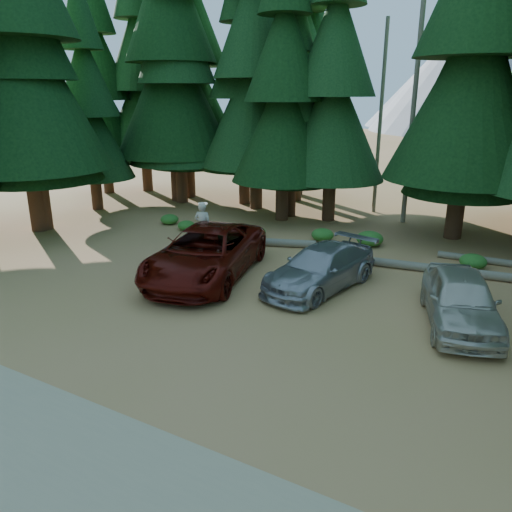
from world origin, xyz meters
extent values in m
plane|color=#A88547|center=(0.00, 0.00, 0.00)|extent=(160.00, 160.00, 0.00)
cube|color=tan|center=(0.00, -6.50, 0.01)|extent=(26.00, 3.50, 0.01)
cylinder|color=#6E6458|center=(0.80, 14.50, 6.00)|extent=(0.24, 0.24, 12.00)
cylinder|color=#6E6458|center=(-1.20, 16.00, 5.00)|extent=(0.20, 0.20, 10.00)
cone|color=gray|center=(-8.00, 95.00, 10.00)|extent=(36.00, 36.00, 20.00)
imported|color=#520C07|center=(-3.46, 2.86, 0.90)|extent=(4.40, 7.01, 1.81)
imported|color=#9FA1A7|center=(0.56, 3.87, 0.72)|extent=(2.99, 5.25, 1.43)
imported|color=beige|center=(5.14, 3.19, 0.79)|extent=(3.14, 4.96, 1.57)
imported|color=beige|center=(-4.71, 4.50, 1.35)|extent=(0.79, 0.59, 1.97)
cylinder|color=white|center=(-4.71, 4.55, 2.26)|extent=(0.36, 0.36, 0.04)
cylinder|color=#6E6458|center=(-3.58, 7.24, 0.17)|extent=(4.61, 1.87, 0.34)
cylinder|color=#6E6458|center=(5.14, 9.42, 0.14)|extent=(3.34, 0.43, 0.27)
cylinder|color=#6E6458|center=(3.88, 7.38, 0.16)|extent=(5.07, 0.97, 0.32)
ellipsoid|color=#227124|center=(-9.44, 8.22, 0.25)|extent=(0.91, 0.91, 0.50)
ellipsoid|color=#227124|center=(-4.42, 8.31, 0.24)|extent=(0.86, 0.86, 0.47)
ellipsoid|color=#227124|center=(-1.53, 9.26, 0.28)|extent=(1.01, 1.01, 0.55)
ellipsoid|color=#227124|center=(0.01, 7.21, 0.27)|extent=(0.96, 0.96, 0.53)
ellipsoid|color=#227124|center=(0.56, 9.55, 0.32)|extent=(1.16, 1.16, 0.64)
ellipsoid|color=#227124|center=(4.88, 8.60, 0.28)|extent=(1.00, 1.00, 0.55)
ellipsoid|color=#227124|center=(-8.00, 7.71, 0.23)|extent=(0.84, 0.84, 0.46)
camera|label=1|loc=(6.47, -11.09, 6.41)|focal=35.00mm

